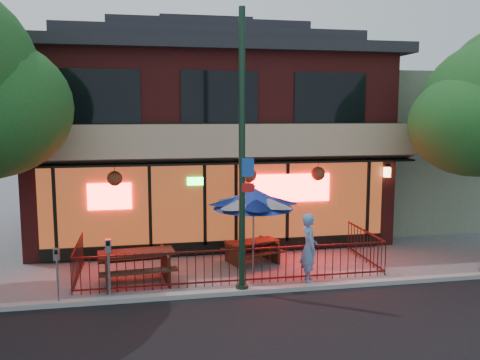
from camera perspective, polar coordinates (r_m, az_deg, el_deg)
The scene contains 12 objects.
ground at distance 13.53m, azimuth -0.12°, elevation -11.93°, with size 80.00×80.00×0.00m, color gray.
curb at distance 13.04m, azimuth 0.30°, elevation -12.41°, with size 80.00×0.25×0.12m, color #999993.
restaurant_building at distance 19.79m, azimuth -3.99°, elevation 6.41°, with size 12.96×9.49×8.05m.
neighbor_building at distance 23.26m, azimuth 18.48°, elevation 3.43°, with size 6.00×7.00×6.00m, color slate.
patio_fence at distance 13.80m, azimuth -0.52°, elevation -8.78°, with size 8.44×2.62×1.00m.
street_light at distance 12.43m, azimuth 0.23°, elevation 1.26°, with size 0.43×0.32×7.00m.
picnic_table_left at distance 13.97m, azimuth -11.55°, elevation -9.05°, with size 2.13×1.71×0.85m.
picnic_table_right at distance 15.48m, azimuth 1.37°, elevation -7.69°, with size 1.87×1.63×0.68m.
patio_umbrella at distance 14.04m, azimuth 1.53°, elevation -2.05°, with size 2.23×2.23×2.55m.
pedestrian at distance 13.82m, azimuth 7.76°, elevation -7.54°, with size 0.68×0.45×1.86m, color #6491C8.
parking_meter_near at distance 12.65m, azimuth -14.53°, elevation -8.64°, with size 0.14×0.13×1.53m.
parking_meter_far at distance 12.73m, azimuth -19.85°, elevation -9.19°, with size 0.14×0.13×1.40m.
Camera 1 is at (-2.38, -12.53, 4.51)m, focal length 38.00 mm.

